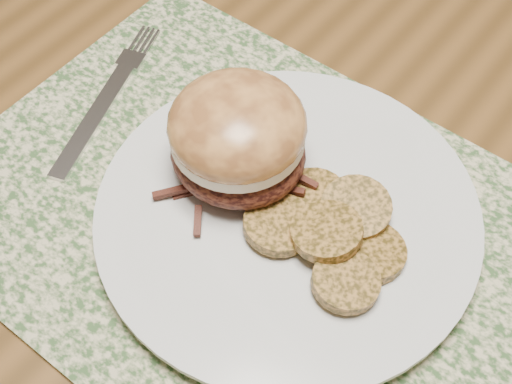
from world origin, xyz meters
TOP-DOWN VIEW (x-y plane):
  - placemat at (-0.23, -0.05)m, footprint 0.45×0.33m
  - dinner_plate at (-0.21, -0.04)m, footprint 0.26×0.26m
  - pork_sandwich at (-0.26, -0.03)m, footprint 0.12×0.12m
  - roasted_potatoes at (-0.18, -0.04)m, footprint 0.13×0.12m
  - fork at (-0.40, -0.03)m, footprint 0.07×0.17m

SIDE VIEW (x-z plane):
  - placemat at x=-0.23m, z-range 0.75..0.75m
  - fork at x=-0.40m, z-range 0.75..0.76m
  - dinner_plate at x=-0.21m, z-range 0.75..0.77m
  - roasted_potatoes at x=-0.18m, z-range 0.76..0.79m
  - pork_sandwich at x=-0.26m, z-range 0.77..0.84m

